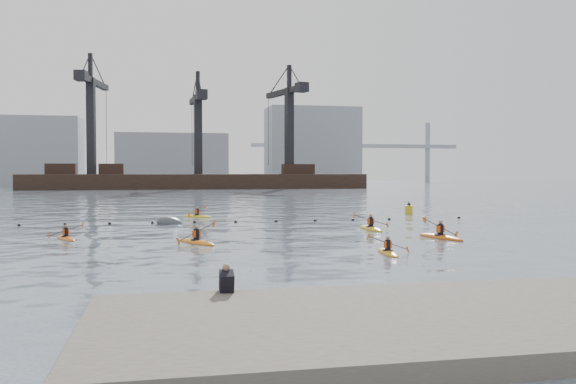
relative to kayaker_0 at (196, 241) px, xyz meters
name	(u,v)px	position (x,y,z in m)	size (l,w,h in m)	color
ground	(355,270)	(5.51, -9.94, -0.10)	(400.00, 400.00, 0.00)	#3C4E58
quay	(470,330)	(5.51, -18.93, -0.10)	(18.00, 7.12, 1.77)	#4C443D
float_line	(256,221)	(5.01, 12.60, -0.07)	(33.24, 0.73, 0.24)	black
barge_pier	(197,180)	(5.29, 100.06, 1.79)	(72.00, 19.30, 29.50)	black
skyline	(198,151)	(7.74, 140.34, 9.14)	(141.00, 28.00, 22.00)	gray
kayaker_0	(196,241)	(0.00, 0.00, 0.00)	(2.18, 3.33, 1.28)	orange
kayaker_1	(388,252)	(8.40, -5.85, -0.02)	(2.00, 2.95, 1.06)	orange
kayaker_2	(66,238)	(-7.03, 3.31, -0.02)	(1.86, 2.89, 1.01)	orange
kayaker_3	(371,228)	(11.45, 5.25, 0.01)	(2.46, 3.62, 1.27)	gold
kayaker_4	(440,236)	(13.62, -0.38, 0.01)	(2.48, 3.69, 1.42)	#CB5813
kayaker_5	(197,216)	(0.99, 18.26, -0.01)	(2.59, 2.62, 1.08)	yellow
mooring_buoy	(170,224)	(-1.25, 12.22, -0.10)	(2.04, 1.21, 1.02)	#3A3D3F
nav_buoy	(409,210)	(19.51, 18.24, 0.27)	(0.68, 0.68, 1.24)	gold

